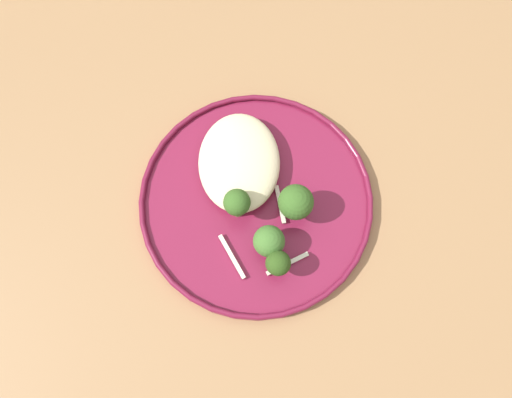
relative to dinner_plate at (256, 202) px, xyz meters
The scene contains 16 objects.
ground 0.75m from the dinner_plate, 85.44° to the right, with size 6.00×6.00×0.00m, color #2D2B28.
wooden_dining_table 0.09m from the dinner_plate, 85.44° to the right, with size 1.40×1.00×0.74m.
dinner_plate is the anchor object (origin of this frame).
noodle_bed 0.05m from the dinner_plate, 23.14° to the left, with size 0.13×0.10×0.03m.
seared_scallop_right_edge 0.05m from the dinner_plate, 57.73° to the left, with size 0.02×0.02×0.02m.
seared_scallop_tilted_round 0.06m from the dinner_plate, ahead, with size 0.02×0.02×0.02m.
seared_scallop_left_edge 0.03m from the dinner_plate, 35.37° to the left, with size 0.03×0.03×0.02m.
seared_scallop_front_small 0.02m from the dinner_plate, 22.05° to the right, with size 0.02×0.02×0.02m.
broccoli_floret_right_tilted 0.06m from the dinner_plate, behind, with size 0.04×0.04×0.05m.
broccoli_floret_beside_noodles 0.09m from the dinner_plate, 164.45° to the right, with size 0.03×0.03×0.05m.
broccoli_floret_front_edge 0.06m from the dinner_plate, 106.18° to the right, with size 0.04×0.04×0.06m.
broccoli_floret_near_rim 0.05m from the dinner_plate, 119.59° to the left, with size 0.03×0.03×0.06m.
onion_sliver_curled_piece 0.03m from the dinner_plate, 100.91° to the right, with size 0.05×0.01×0.00m, color silver.
onion_sliver_short_strip 0.08m from the dinner_plate, 156.46° to the left, with size 0.06×0.01×0.00m, color silver.
onion_sliver_long_sliver 0.07m from the dinner_plate, 164.39° to the right, with size 0.04×0.01×0.00m, color silver.
onion_sliver_pale_crescent 0.09m from the dinner_plate, 155.81° to the right, with size 0.06×0.01×0.00m, color silver.
Camera 1 is at (-0.18, 0.02, 1.33)m, focal length 34.46 mm.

